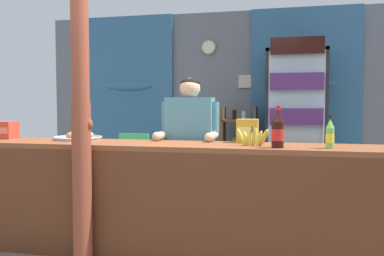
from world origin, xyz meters
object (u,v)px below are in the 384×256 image
object	(u,v)px
soda_bottle_lime_soda	(330,134)
pastry_tray	(78,137)
bottle_shelf_rack	(239,150)
soda_bottle_cola	(278,130)
snack_box_choco_powder	(247,131)
stall_counter	(167,188)
shopkeeper	(190,137)
snack_box_crackers	(3,130)
drink_fridge	(296,114)
timber_post	(81,109)
plastic_lawn_chair	(130,162)
banana_bunch	(253,138)

from	to	relation	value
soda_bottle_lime_soda	pastry_tray	xyz separation A→B (m)	(-2.17, 0.26, -0.08)
bottle_shelf_rack	soda_bottle_lime_soda	bearing A→B (deg)	-68.60
soda_bottle_cola	snack_box_choco_powder	world-z (taller)	soda_bottle_cola
stall_counter	shopkeeper	xyz separation A→B (m)	(0.05, 0.57, 0.37)
snack_box_crackers	bottle_shelf_rack	bearing A→B (deg)	48.69
stall_counter	pastry_tray	distance (m)	1.04
shopkeeper	soda_bottle_cola	world-z (taller)	shopkeeper
drink_fridge	bottle_shelf_rack	bearing A→B (deg)	166.95
pastry_tray	soda_bottle_cola	bearing A→B (deg)	-9.70
soda_bottle_lime_soda	timber_post	bearing A→B (deg)	-171.95
stall_counter	snack_box_crackers	distance (m)	1.74
bottle_shelf_rack	plastic_lawn_chair	world-z (taller)	bottle_shelf_rack
stall_counter	pastry_tray	bearing A→B (deg)	163.77
shopkeeper	soda_bottle_cola	xyz separation A→B (m)	(0.82, -0.60, 0.12)
bottle_shelf_rack	soda_bottle_cola	bearing A→B (deg)	-76.81
timber_post	banana_bunch	world-z (taller)	timber_post
drink_fridge	pastry_tray	world-z (taller)	drink_fridge
soda_bottle_cola	banana_bunch	xyz separation A→B (m)	(-0.19, 0.10, -0.07)
soda_bottle_cola	pastry_tray	xyz separation A→B (m)	(-1.80, 0.31, -0.11)
stall_counter	pastry_tray	size ratio (longest dim) A/B	7.94
bottle_shelf_rack	soda_bottle_lime_soda	distance (m)	2.64
soda_bottle_lime_soda	drink_fridge	bearing A→B (deg)	95.33
stall_counter	soda_bottle_cola	size ratio (longest dim) A/B	11.18
soda_bottle_lime_soda	stall_counter	bearing A→B (deg)	-179.54
snack_box_choco_powder	pastry_tray	world-z (taller)	snack_box_choco_powder
soda_bottle_lime_soda	snack_box_crackers	xyz separation A→B (m)	(-2.91, 0.20, -0.02)
plastic_lawn_chair	soda_bottle_lime_soda	bearing A→B (deg)	-39.26
stall_counter	banana_bunch	xyz separation A→B (m)	(0.67, 0.07, 0.41)
stall_counter	plastic_lawn_chair	bearing A→B (deg)	119.59
drink_fridge	soda_bottle_lime_soda	distance (m)	2.27
plastic_lawn_chair	stall_counter	bearing A→B (deg)	-60.41
bottle_shelf_rack	plastic_lawn_chair	size ratio (longest dim) A/B	1.41
snack_box_crackers	snack_box_choco_powder	bearing A→B (deg)	3.28
stall_counter	soda_bottle_lime_soda	bearing A→B (deg)	0.46
drink_fridge	soda_bottle_cola	xyz separation A→B (m)	(-0.16, -2.31, -0.06)
soda_bottle_cola	plastic_lawn_chair	bearing A→B (deg)	135.08
snack_box_choco_powder	pastry_tray	bearing A→B (deg)	-177.25
stall_counter	bottle_shelf_rack	distance (m)	2.46
pastry_tray	stall_counter	bearing A→B (deg)	-16.23
soda_bottle_lime_soda	banana_bunch	distance (m)	0.57
pastry_tray	banana_bunch	bearing A→B (deg)	-7.19
stall_counter	plastic_lawn_chair	xyz separation A→B (m)	(-1.08, 1.91, -0.09)
snack_box_choco_powder	plastic_lawn_chair	bearing A→B (deg)	137.22
drink_fridge	banana_bunch	size ratio (longest dim) A/B	7.51
shopkeeper	soda_bottle_lime_soda	world-z (taller)	shopkeeper
stall_counter	shopkeeper	world-z (taller)	shopkeeper
plastic_lawn_chair	soda_bottle_cola	distance (m)	2.81
drink_fridge	bottle_shelf_rack	xyz separation A→B (m)	(-0.74, 0.17, -0.49)
snack_box_crackers	banana_bunch	bearing A→B (deg)	-3.55
snack_box_choco_powder	banana_bunch	world-z (taller)	snack_box_choco_powder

